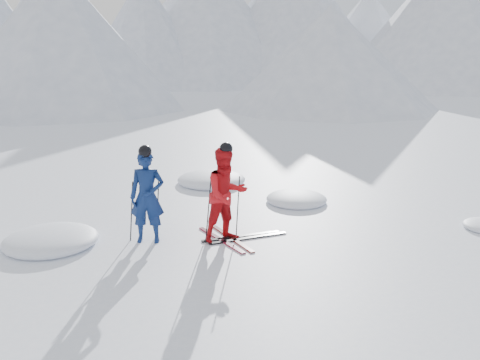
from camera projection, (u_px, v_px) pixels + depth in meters
name	position (u px, v px, depth m)	size (l,w,h in m)	color
ground	(308.00, 229.00, 10.99)	(160.00, 160.00, 0.00)	white
mountain_range	(175.00, 13.00, 43.26)	(106.15, 62.94, 15.53)	#B2BCD1
skier_blue	(147.00, 197.00, 10.05)	(0.68, 0.45, 1.87)	navy
skier_red	(226.00, 195.00, 10.12)	(0.93, 0.72, 1.91)	red
pole_blue_left	(132.00, 211.00, 10.17)	(0.02, 0.02, 1.25)	black
pole_blue_right	(158.00, 207.00, 10.44)	(0.02, 0.02, 1.25)	black
pole_red_left	(209.00, 208.00, 10.33)	(0.02, 0.02, 1.28)	black
pole_red_right	(238.00, 206.00, 10.44)	(0.02, 0.02, 1.28)	black
ski_worn_left	(221.00, 240.00, 10.32)	(0.09, 1.70, 0.03)	black
ski_worn_right	(232.00, 238.00, 10.40)	(0.09, 1.70, 0.03)	black
ski_loose_a	(241.00, 236.00, 10.52)	(0.09, 1.70, 0.03)	black
ski_loose_b	(248.00, 238.00, 10.41)	(0.09, 1.70, 0.03)	black
snow_lumps	(199.00, 206.00, 12.62)	(10.35, 7.31, 0.43)	white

